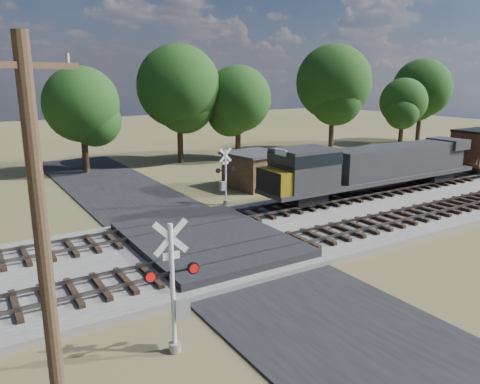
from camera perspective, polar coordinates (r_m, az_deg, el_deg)
ground at (r=23.11m, az=-3.39°, el=-7.12°), size 160.00×160.00×0.00m
ballast_bed at (r=29.23m, az=13.64°, el=-2.65°), size 140.00×10.00×0.30m
road at (r=23.09m, az=-3.39°, el=-7.03°), size 7.00×60.00×0.08m
crossing_panel at (r=23.41m, az=-3.98°, el=-6.02°), size 7.00×9.00×0.62m
track_near at (r=22.99m, az=5.91°, el=-6.18°), size 140.00×2.60×0.33m
track_far at (r=26.90m, az=-0.60°, el=-3.10°), size 140.00×2.60×0.33m
crossing_signal_near at (r=14.57m, az=-7.84°, el=-12.72°), size 1.73×0.38×4.28m
crossing_signal_far at (r=30.75m, az=-1.88°, el=1.32°), size 1.53×0.35×3.81m
utility_pole at (r=10.05m, az=-22.79°, el=-7.42°), size 2.11×0.94×9.08m
equipment_shed at (r=35.78m, az=1.81°, el=2.76°), size 4.57×4.57×2.71m
treeline at (r=43.90m, az=-7.40°, el=11.75°), size 78.42×10.70×11.80m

